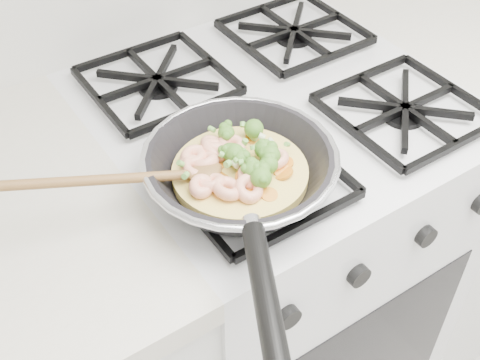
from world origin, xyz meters
TOP-DOWN VIEW (x-y plane):
  - stove at (0.00, 1.70)m, footprint 0.60×0.60m
  - skillet at (-0.18, 1.54)m, footprint 0.45×0.43m

SIDE VIEW (x-z plane):
  - stove at x=0.00m, z-range 0.00..0.92m
  - skillet at x=-0.18m, z-range 0.91..1.00m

